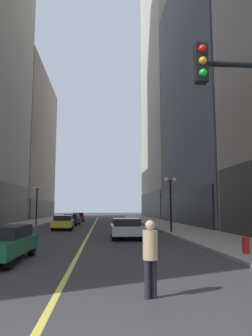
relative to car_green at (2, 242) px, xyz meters
The scene contains 16 objects.
ground_plane 25.94m from the car_green, 83.96° to the left, with size 200.00×200.00×0.00m, color #38383A.
sidewalk_left 26.38m from the car_green, 102.09° to the left, with size 4.50×78.00×0.15m, color #9E9991.
sidewalk_right 28.03m from the car_green, 66.94° to the left, with size 4.50×78.00×0.15m, color #9E9991.
lane_centre_stripe 25.94m from the car_green, 83.96° to the left, with size 0.16×70.00×0.01m, color #E5D64C.
building_left_far 54.68m from the car_green, 106.37° to the left, with size 14.49×26.00×29.02m.
building_right_mid 36.62m from the car_green, 50.25° to the left, with size 15.80×24.00×33.79m.
building_right_far 66.81m from the car_green, 68.53° to the left, with size 13.66×26.00×78.68m.
car_green is the anchor object (origin of this frame).
car_silver 10.07m from the car_green, 58.20° to the left, with size 1.95×4.48×1.32m.
car_yellow 17.50m from the car_green, 89.62° to the left, with size 2.03×4.73×1.32m.
car_navy 25.20m from the car_green, 89.72° to the left, with size 1.91×4.24×1.32m.
car_red 35.56m from the car_green, 89.80° to the left, with size 1.84×4.79×1.32m.
pedestrian_in_tan_trench 7.05m from the car_green, 46.54° to the right, with size 0.44×0.44×1.72m.
street_lamp_left_far 24.26m from the car_green, 98.75° to the left, with size 1.06×0.36×4.43m.
street_lamp_right_mid 15.49m from the car_green, 53.32° to the left, with size 1.06×0.36×4.43m.
fire_hydrant_right 9.64m from the car_green, ahead, with size 0.28×0.28×0.80m, color red.
Camera 1 is at (1.04, -3.07, 1.99)m, focal length 33.46 mm.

